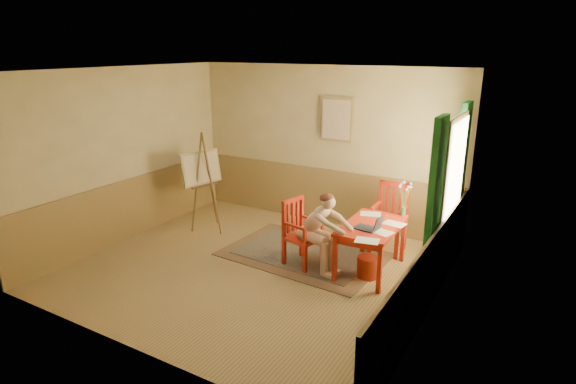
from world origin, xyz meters
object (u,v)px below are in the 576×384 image
Objects in this scene: table at (371,230)px; laptop at (370,227)px; chair_back at (390,218)px; easel at (203,172)px; chair_left at (301,233)px; figure at (319,228)px.

table is 0.25m from laptop.
chair_back is 0.63× the size of easel.
table is 3.18m from easel.
easel reaches higher than laptop.
chair_left is 0.58× the size of easel.
laptop is (0.70, 0.14, 0.11)m from figure.
chair_back reaches higher than table.
figure is 0.69× the size of easel.
laptop is at bearing 4.15° from chair_left.
chair_back is 2.72× the size of laptop.
easel is (-3.15, 0.16, 0.39)m from table.
table is 0.74m from figure.
laptop is at bearing -76.66° from table.
easel reaches higher than chair_left.
table is at bearing 28.12° from figure.
figure is at bearing -168.80° from laptop.
figure is (0.32, -0.06, 0.16)m from chair_left.
table is 1.02m from chair_left.
table is at bearing -3.00° from easel.
table is at bearing 16.20° from chair_left.
chair_back reaches higher than laptop.
figure is 3.01× the size of laptop.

